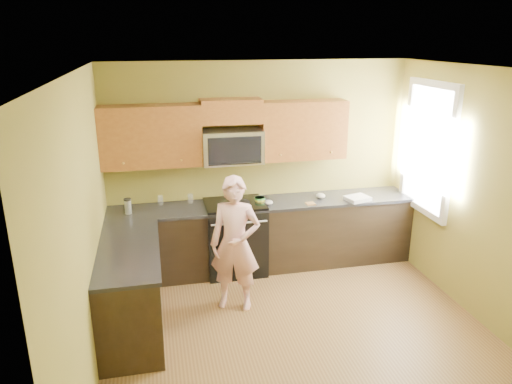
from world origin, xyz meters
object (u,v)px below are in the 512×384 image
object	(u,v)px
butter_tub	(260,203)
travel_mug	(129,213)
stove	(235,237)
woman	(235,244)
frying_pan	(240,206)
microwave	(232,163)

from	to	relation	value
butter_tub	travel_mug	world-z (taller)	travel_mug
travel_mug	stove	bearing A→B (deg)	1.16
woman	frying_pan	distance (m)	0.80
microwave	travel_mug	size ratio (longest dim) A/B	3.97
frying_pan	travel_mug	distance (m)	1.37
stove	butter_tub	world-z (taller)	butter_tub
microwave	woman	size ratio (longest dim) A/B	0.49
frying_pan	travel_mug	world-z (taller)	travel_mug
stove	microwave	size ratio (longest dim) A/B	1.25
stove	frying_pan	world-z (taller)	frying_pan
microwave	travel_mug	world-z (taller)	microwave
frying_pan	travel_mug	bearing A→B (deg)	159.67
butter_tub	microwave	bearing A→B (deg)	160.34
microwave	travel_mug	xyz separation A→B (m)	(-1.32, -0.15, -0.53)
stove	woman	size ratio (longest dim) A/B	0.61
woman	butter_tub	distance (m)	1.03
microwave	woman	bearing A→B (deg)	-98.51
stove	microwave	bearing A→B (deg)	90.00
woman	butter_tub	size ratio (longest dim) A/B	11.57
frying_pan	butter_tub	size ratio (longest dim) A/B	3.31
woman	butter_tub	bearing A→B (deg)	82.38
stove	woman	distance (m)	0.95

